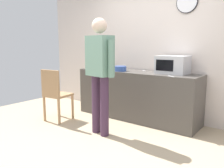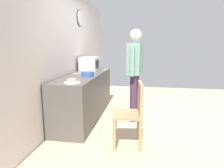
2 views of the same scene
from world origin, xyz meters
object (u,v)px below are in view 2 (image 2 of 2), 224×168
(salad_bowl, at_px, (88,74))
(fork_utensil, at_px, (106,69))
(microwave, at_px, (90,64))
(wooden_chair, at_px, (133,111))
(sandwich_plate, at_px, (72,82))
(person_standing, at_px, (135,68))
(spoon_utensil, at_px, (77,73))

(salad_bowl, distance_m, fork_utensil, 1.07)
(microwave, bearing_deg, wooden_chair, -147.29)
(microwave, distance_m, wooden_chair, 2.10)
(sandwich_plate, relative_size, person_standing, 0.14)
(salad_bowl, distance_m, wooden_chair, 1.26)
(salad_bowl, xyz_separation_m, wooden_chair, (-0.79, -0.89, -0.41))
(sandwich_plate, height_order, salad_bowl, salad_bowl)
(person_standing, bearing_deg, salad_bowl, 105.69)
(microwave, height_order, person_standing, person_standing)
(sandwich_plate, relative_size, fork_utensil, 1.45)
(microwave, xyz_separation_m, person_standing, (-0.68, -1.08, -0.01))
(sandwich_plate, bearing_deg, person_standing, -44.61)
(fork_utensil, distance_m, spoon_utensil, 0.88)
(microwave, xyz_separation_m, sandwich_plate, (-1.61, -0.17, -0.13))
(wooden_chair, bearing_deg, microwave, 32.71)
(salad_bowl, distance_m, person_standing, 0.90)
(sandwich_plate, bearing_deg, fork_utensil, -6.28)
(fork_utensil, bearing_deg, person_standing, -138.65)
(wooden_chair, bearing_deg, spoon_utensil, 47.75)
(salad_bowl, relative_size, fork_utensil, 1.38)
(sandwich_plate, distance_m, spoon_utensil, 1.04)
(sandwich_plate, xyz_separation_m, salad_bowl, (0.68, -0.05, 0.03))
(salad_bowl, bearing_deg, spoon_utensil, 46.05)
(fork_utensil, xyz_separation_m, person_standing, (-0.82, -0.72, 0.14))
(sandwich_plate, bearing_deg, wooden_chair, -96.47)
(microwave, height_order, salad_bowl, microwave)
(salad_bowl, relative_size, wooden_chair, 0.25)
(spoon_utensil, height_order, person_standing, person_standing)
(microwave, height_order, wooden_chair, microwave)
(spoon_utensil, xyz_separation_m, wooden_chair, (-1.10, -1.22, -0.37))
(person_standing, bearing_deg, sandwich_plate, 135.39)
(spoon_utensil, height_order, wooden_chair, wooden_chair)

